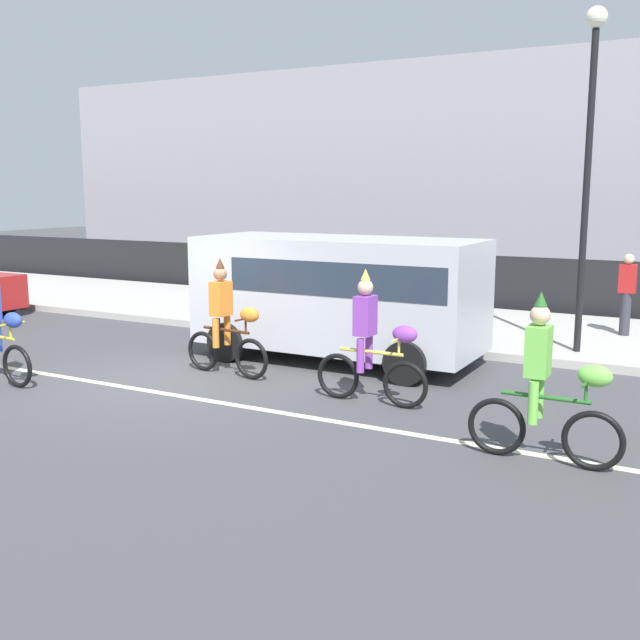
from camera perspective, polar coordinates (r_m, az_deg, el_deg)
ground_plane at (r=12.19m, az=-12.37°, el=-4.59°), size 80.00×80.00×0.00m
road_centre_line at (r=11.83m, az=-13.96°, el=-5.08°), size 36.00×0.14×0.01m
sidewalk_curb at (r=17.49m, az=1.67°, el=0.24°), size 60.00×5.00×0.15m
fence_line at (r=20.00m, az=5.45°, el=3.23°), size 40.00×0.08×1.40m
building_backdrop at (r=28.55m, az=9.09°, el=10.84°), size 28.00×8.00×7.08m
parade_cyclist_orange at (r=12.24m, az=-7.13°, el=-0.35°), size 1.72×0.50×1.92m
parade_cyclist_purple at (r=10.54m, az=4.00°, el=-1.95°), size 1.72×0.50×1.92m
parade_cyclist_lime at (r=8.60m, az=16.91°, el=-5.08°), size 1.72×0.50×1.92m
parked_van_silver at (r=13.09m, az=1.67°, el=2.33°), size 5.00×2.22×2.18m
street_lamp_post at (r=13.92m, az=19.87°, el=13.38°), size 0.36×0.36×5.86m
pedestrian_onlooker at (r=15.94m, az=22.33°, el=1.97°), size 0.32×0.20×1.62m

